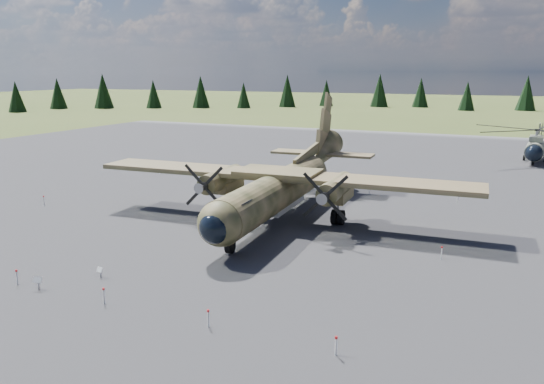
% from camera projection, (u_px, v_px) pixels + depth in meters
% --- Properties ---
extents(ground, '(500.00, 500.00, 0.00)m').
position_uv_depth(ground, '(209.00, 228.00, 39.17)').
color(ground, '#4C5626').
rests_on(ground, ground).
extents(apron, '(120.00, 120.00, 0.04)m').
position_uv_depth(apron, '(266.00, 199.00, 48.07)').
color(apron, slate).
rests_on(apron, ground).
extents(transport_plane, '(30.08, 27.31, 9.91)m').
position_uv_depth(transport_plane, '(283.00, 182.00, 41.63)').
color(transport_plane, '#383B1F').
rests_on(transport_plane, ground).
extents(helicopter_near, '(18.06, 20.50, 4.30)m').
position_uv_depth(helicopter_near, '(536.00, 139.00, 66.82)').
color(helicopter_near, gray).
rests_on(helicopter_near, ground).
extents(info_placard_left, '(0.49, 0.33, 0.71)m').
position_uv_depth(info_placard_left, '(38.00, 281.00, 28.00)').
color(info_placard_left, gray).
rests_on(info_placard_left, ground).
extents(info_placard_right, '(0.41, 0.22, 0.62)m').
position_uv_depth(info_placard_right, '(100.00, 271.00, 29.64)').
color(info_placard_right, gray).
rests_on(info_placard_right, ground).
extents(barrier_fence, '(33.12, 29.62, 0.85)m').
position_uv_depth(barrier_fence, '(203.00, 221.00, 39.18)').
color(barrier_fence, white).
rests_on(barrier_fence, ground).
extents(treeline, '(299.06, 301.15, 10.88)m').
position_uv_depth(treeline, '(209.00, 158.00, 40.98)').
color(treeline, black).
rests_on(treeline, ground).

